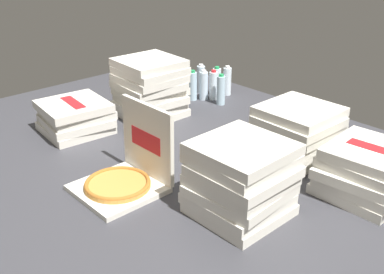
{
  "coord_description": "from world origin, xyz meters",
  "views": [
    {
      "loc": [
        1.53,
        -1.32,
        1.11
      ],
      "look_at": [
        -0.01,
        0.1,
        0.14
      ],
      "focal_mm": 43.41,
      "sensor_mm": 36.0,
      "label": 1
    }
  ],
  "objects": [
    {
      "name": "water_bottle_6",
      "position": [
        -0.63,
        0.78,
        0.1
      ],
      "size": [
        0.06,
        0.06,
        0.21
      ],
      "color": "silver",
      "rests_on": "ground_plane"
    },
    {
      "name": "water_bottle_5",
      "position": [
        -0.68,
        0.73,
        0.1
      ],
      "size": [
        0.06,
        0.06,
        0.21
      ],
      "color": "silver",
      "rests_on": "ground_plane"
    },
    {
      "name": "water_bottle_4",
      "position": [
        -0.59,
        0.98,
        0.1
      ],
      "size": [
        0.06,
        0.06,
        0.21
      ],
      "color": "white",
      "rests_on": "ground_plane"
    },
    {
      "name": "water_bottle_2",
      "position": [
        -0.59,
        0.84,
        0.1
      ],
      "size": [
        0.06,
        0.06,
        0.21
      ],
      "color": "white",
      "rests_on": "ground_plane"
    },
    {
      "name": "water_bottle_1",
      "position": [
        -0.63,
        0.91,
        0.1
      ],
      "size": [
        0.06,
        0.06,
        0.21
      ],
      "color": "white",
      "rests_on": "ground_plane"
    },
    {
      "name": "pizza_stack_center_far",
      "position": [
        0.46,
        -0.06,
        0.16
      ],
      "size": [
        0.38,
        0.38,
        0.32
      ],
      "color": "silver",
      "rests_on": "ground_plane"
    },
    {
      "name": "water_bottle_3",
      "position": [
        -0.75,
        0.87,
        0.1
      ],
      "size": [
        0.06,
        0.06,
        0.21
      ],
      "color": "silver",
      "rests_on": "ground_plane"
    },
    {
      "name": "pizza_stack_left_far",
      "position": [
        0.31,
        0.54,
        0.14
      ],
      "size": [
        0.39,
        0.39,
        0.27
      ],
      "color": "silver",
      "rests_on": "ground_plane"
    },
    {
      "name": "water_bottle_0",
      "position": [
        -0.49,
        0.81,
        0.1
      ],
      "size": [
        0.06,
        0.06,
        0.21
      ],
      "color": "silver",
      "rests_on": "ground_plane"
    },
    {
      "name": "pizza_stack_left_mid",
      "position": [
        -0.65,
        0.34,
        0.18
      ],
      "size": [
        0.39,
        0.4,
        0.36
      ],
      "color": "silver",
      "rests_on": "ground_plane"
    },
    {
      "name": "ground_plane",
      "position": [
        0.0,
        0.0,
        -0.01
      ],
      "size": [
        3.2,
        2.4,
        0.02
      ],
      "primitive_type": "cube",
      "color": "#38383D"
    },
    {
      "name": "pizza_stack_left_near",
      "position": [
        0.74,
        0.46,
        0.11
      ],
      "size": [
        0.4,
        0.41,
        0.23
      ],
      "color": "silver",
      "rests_on": "ground_plane"
    },
    {
      "name": "open_pizza_box",
      "position": [
        -0.03,
        -0.29,
        0.08
      ],
      "size": [
        0.35,
        0.37,
        0.38
      ],
      "color": "silver",
      "rests_on": "ground_plane"
    },
    {
      "name": "pizza_stack_right_near",
      "position": [
        -0.75,
        -0.13,
        0.09
      ],
      "size": [
        0.41,
        0.41,
        0.18
      ],
      "color": "silver",
      "rests_on": "ground_plane"
    }
  ]
}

